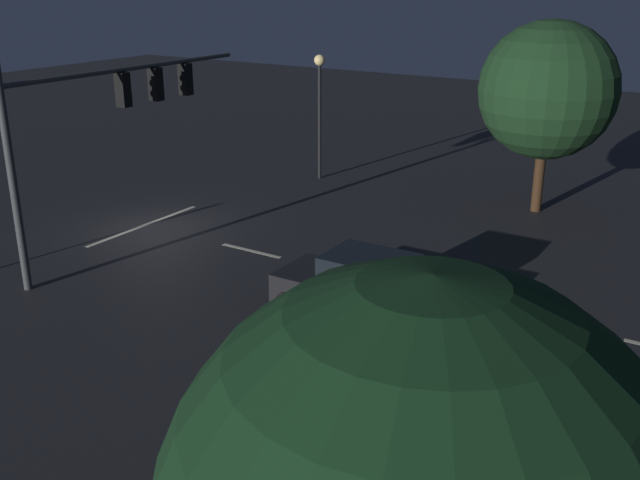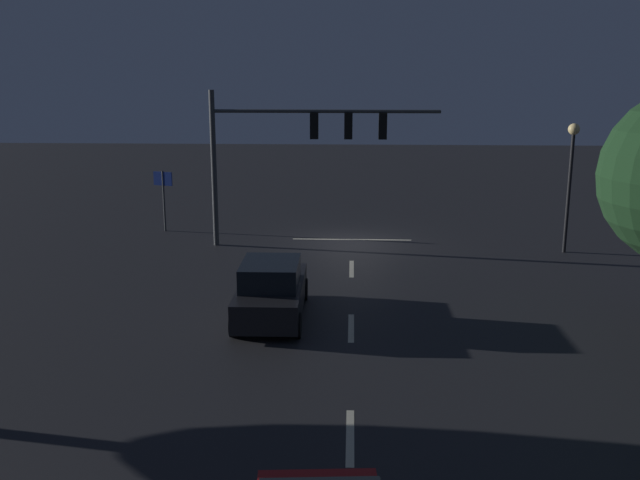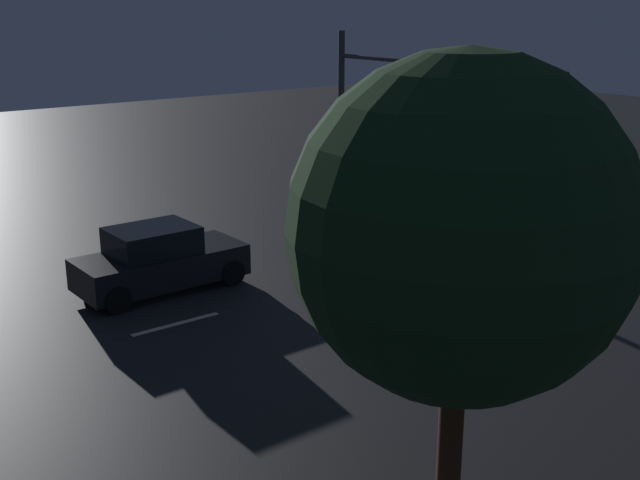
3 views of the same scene
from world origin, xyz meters
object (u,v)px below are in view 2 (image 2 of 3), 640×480
Objects in this scene: traffic_signal_assembly at (298,138)px; route_sign at (163,188)px; car_approaching at (271,291)px; street_lamp_left_kerb at (571,163)px.

route_sign is (6.14, -2.48, -2.43)m from traffic_signal_assembly.
street_lamp_left_kerb is at bearing -142.93° from car_approaching.
route_sign is at bearing -21.99° from traffic_signal_assembly.
street_lamp_left_kerb is 16.98m from route_sign.
car_approaching is at bearing 37.07° from street_lamp_left_kerb.
street_lamp_left_kerb is at bearing 177.03° from traffic_signal_assembly.
traffic_signal_assembly is 7.05m from route_sign.
street_lamp_left_kerb is at bearing 169.70° from route_sign.
street_lamp_left_kerb reaches higher than route_sign.
traffic_signal_assembly reaches higher than car_approaching.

